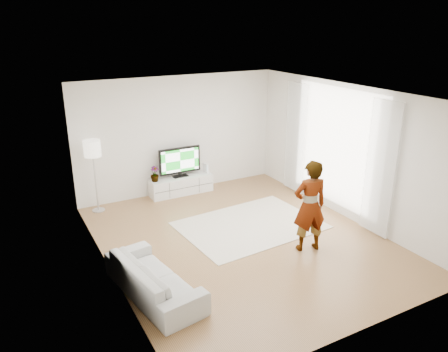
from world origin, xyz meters
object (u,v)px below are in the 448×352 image
floor_lamp (92,152)px  media_console (181,185)px  television (180,161)px  sofa (154,278)px  rug (250,225)px  player (310,206)px

floor_lamp → media_console: bearing=1.8°
television → sofa: television is taller
media_console → rug: bearing=-76.6°
sofa → floor_lamp: floor_lamp is taller
floor_lamp → television: bearing=2.6°
television → player: bearing=-75.4°
television → floor_lamp: (-2.02, -0.09, 0.54)m
media_console → player: bearing=-75.3°
player → rug: bearing=-60.2°
television → sofa: (-2.00, -3.65, -0.54)m
media_console → sofa: sofa is taller
television → floor_lamp: size_ratio=0.64×
rug → floor_lamp: bearing=138.9°
television → player: size_ratio=0.61×
rug → player: player is taller
sofa → floor_lamp: (-0.02, 3.55, 1.08)m
television → rug: bearing=-76.8°
media_console → floor_lamp: 2.32m
player → floor_lamp: (-2.97, 3.57, 0.50)m
player → floor_lamp: size_ratio=1.06×
media_console → player: player is taller
television → sofa: size_ratio=0.53×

